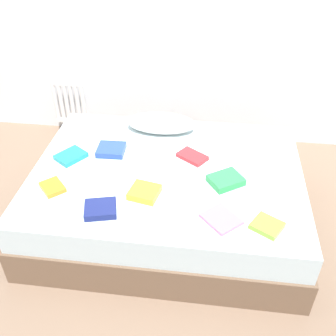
{
  "coord_description": "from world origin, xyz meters",
  "views": [
    {
      "loc": [
        0.3,
        -2.29,
        2.25
      ],
      "look_at": [
        0.0,
        0.05,
        0.48
      ],
      "focal_mm": 42.28,
      "sensor_mm": 36.0,
      "label": 1
    }
  ],
  "objects_px": {
    "textbook_yellow": "(144,192)",
    "textbook_pink": "(221,219)",
    "bed": "(167,196)",
    "radiator": "(70,103)",
    "textbook_orange": "(53,187)",
    "textbook_navy": "(100,209)",
    "textbook_teal": "(71,156)",
    "textbook_lime": "(267,226)",
    "textbook_blue": "(111,150)",
    "textbook_red": "(192,157)",
    "textbook_green": "(226,180)",
    "textbook_white": "(271,183)",
    "pillow": "(161,123)"
  },
  "relations": [
    {
      "from": "textbook_yellow",
      "to": "textbook_lime",
      "type": "bearing_deg",
      "value": -2.66
    },
    {
      "from": "textbook_blue",
      "to": "textbook_green",
      "type": "bearing_deg",
      "value": -18.95
    },
    {
      "from": "textbook_green",
      "to": "textbook_orange",
      "type": "height_order",
      "value": "textbook_green"
    },
    {
      "from": "textbook_lime",
      "to": "textbook_blue",
      "type": "height_order",
      "value": "textbook_blue"
    },
    {
      "from": "textbook_yellow",
      "to": "textbook_pink",
      "type": "xyz_separation_m",
      "value": [
        0.52,
        -0.18,
        -0.01
      ]
    },
    {
      "from": "radiator",
      "to": "textbook_green",
      "type": "xyz_separation_m",
      "value": [
        1.59,
        -1.3,
        0.17
      ]
    },
    {
      "from": "radiator",
      "to": "pillow",
      "type": "relative_size",
      "value": 0.8
    },
    {
      "from": "textbook_red",
      "to": "textbook_green",
      "type": "bearing_deg",
      "value": -12.12
    },
    {
      "from": "textbook_orange",
      "to": "textbook_pink",
      "type": "distance_m",
      "value": 1.16
    },
    {
      "from": "textbook_blue",
      "to": "textbook_teal",
      "type": "distance_m",
      "value": 0.31
    },
    {
      "from": "textbook_blue",
      "to": "textbook_pink",
      "type": "xyz_separation_m",
      "value": [
        0.86,
        -0.65,
        -0.01
      ]
    },
    {
      "from": "textbook_green",
      "to": "textbook_navy",
      "type": "xyz_separation_m",
      "value": [
        -0.79,
        -0.4,
        -0.0
      ]
    },
    {
      "from": "bed",
      "to": "textbook_blue",
      "type": "xyz_separation_m",
      "value": [
        -0.46,
        0.17,
        0.28
      ]
    },
    {
      "from": "textbook_yellow",
      "to": "textbook_pink",
      "type": "distance_m",
      "value": 0.55
    },
    {
      "from": "textbook_teal",
      "to": "textbook_pink",
      "type": "distance_m",
      "value": 1.26
    },
    {
      "from": "bed",
      "to": "textbook_pink",
      "type": "xyz_separation_m",
      "value": [
        0.4,
        -0.47,
        0.26
      ]
    },
    {
      "from": "textbook_teal",
      "to": "textbook_navy",
      "type": "height_order",
      "value": "textbook_navy"
    },
    {
      "from": "textbook_orange",
      "to": "textbook_teal",
      "type": "bearing_deg",
      "value": 136.35
    },
    {
      "from": "textbook_red",
      "to": "textbook_white",
      "type": "xyz_separation_m",
      "value": [
        0.57,
        -0.26,
        0.0
      ]
    },
    {
      "from": "textbook_orange",
      "to": "textbook_navy",
      "type": "height_order",
      "value": "textbook_navy"
    },
    {
      "from": "textbook_orange",
      "to": "textbook_navy",
      "type": "xyz_separation_m",
      "value": [
        0.39,
        -0.18,
        0.01
      ]
    },
    {
      "from": "textbook_green",
      "to": "textbook_orange",
      "type": "xyz_separation_m",
      "value": [
        -1.18,
        -0.22,
        -0.01
      ]
    },
    {
      "from": "bed",
      "to": "textbook_lime",
      "type": "height_order",
      "value": "textbook_lime"
    },
    {
      "from": "bed",
      "to": "textbook_blue",
      "type": "height_order",
      "value": "textbook_blue"
    },
    {
      "from": "radiator",
      "to": "textbook_lime",
      "type": "xyz_separation_m",
      "value": [
        1.85,
        -1.71,
        0.17
      ]
    },
    {
      "from": "pillow",
      "to": "textbook_white",
      "type": "xyz_separation_m",
      "value": [
        0.86,
        -0.63,
        -0.06
      ]
    },
    {
      "from": "textbook_lime",
      "to": "textbook_navy",
      "type": "xyz_separation_m",
      "value": [
        -1.05,
        0.01,
        0.01
      ]
    },
    {
      "from": "pillow",
      "to": "textbook_green",
      "type": "height_order",
      "value": "pillow"
    },
    {
      "from": "textbook_blue",
      "to": "textbook_red",
      "type": "height_order",
      "value": "textbook_blue"
    },
    {
      "from": "bed",
      "to": "radiator",
      "type": "distance_m",
      "value": 1.68
    },
    {
      "from": "textbook_lime",
      "to": "textbook_teal",
      "type": "xyz_separation_m",
      "value": [
        -1.43,
        0.56,
        0.0
      ]
    },
    {
      "from": "textbook_pink",
      "to": "textbook_yellow",
      "type": "bearing_deg",
      "value": -151.63
    },
    {
      "from": "textbook_white",
      "to": "bed",
      "type": "bearing_deg",
      "value": -137.37
    },
    {
      "from": "textbook_lime",
      "to": "textbook_teal",
      "type": "bearing_deg",
      "value": -170.15
    },
    {
      "from": "radiator",
      "to": "textbook_green",
      "type": "bearing_deg",
      "value": -39.22
    },
    {
      "from": "textbook_green",
      "to": "radiator",
      "type": "bearing_deg",
      "value": 106.53
    },
    {
      "from": "textbook_blue",
      "to": "textbook_navy",
      "type": "height_order",
      "value": "same"
    },
    {
      "from": "textbook_pink",
      "to": "pillow",
      "type": "bearing_deg",
      "value": 164.43
    },
    {
      "from": "textbook_pink",
      "to": "bed",
      "type": "bearing_deg",
      "value": 177.48
    },
    {
      "from": "textbook_green",
      "to": "textbook_pink",
      "type": "xyz_separation_m",
      "value": [
        -0.02,
        -0.37,
        -0.01
      ]
    },
    {
      "from": "textbook_lime",
      "to": "textbook_navy",
      "type": "height_order",
      "value": "textbook_navy"
    },
    {
      "from": "textbook_lime",
      "to": "textbook_orange",
      "type": "xyz_separation_m",
      "value": [
        -1.43,
        0.19,
        -0.0
      ]
    },
    {
      "from": "textbook_teal",
      "to": "textbook_white",
      "type": "distance_m",
      "value": 1.49
    },
    {
      "from": "textbook_yellow",
      "to": "textbook_green",
      "type": "distance_m",
      "value": 0.58
    },
    {
      "from": "textbook_lime",
      "to": "textbook_pink",
      "type": "xyz_separation_m",
      "value": [
        -0.28,
        0.03,
        -0.01
      ]
    },
    {
      "from": "pillow",
      "to": "textbook_blue",
      "type": "xyz_separation_m",
      "value": [
        -0.34,
        -0.37,
        -0.05
      ]
    },
    {
      "from": "textbook_yellow",
      "to": "textbook_red",
      "type": "distance_m",
      "value": 0.55
    },
    {
      "from": "textbook_green",
      "to": "textbook_lime",
      "type": "bearing_deg",
      "value": -92.05
    },
    {
      "from": "textbook_pink",
      "to": "textbook_navy",
      "type": "xyz_separation_m",
      "value": [
        -0.77,
        -0.02,
        0.01
      ]
    },
    {
      "from": "textbook_teal",
      "to": "textbook_red",
      "type": "bearing_deg",
      "value": -47.42
    }
  ]
}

